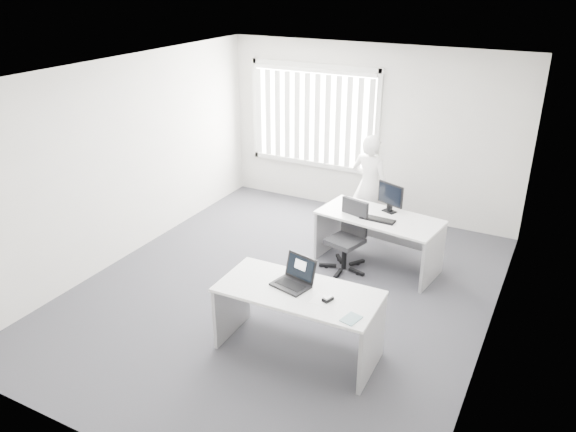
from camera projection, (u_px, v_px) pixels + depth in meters
The scene contains 18 objects.
ground at pixel (284, 291), 7.30m from camera, with size 6.00×6.00×0.00m, color #414147.
wall_back at pixel (370, 132), 9.16m from camera, with size 5.00×0.02×2.80m, color silver.
wall_front at pixel (100, 317), 4.30m from camera, with size 5.00×0.02×2.80m, color silver.
wall_left at pixel (125, 160), 7.79m from camera, with size 0.02×6.00×2.80m, color silver.
wall_right at pixel (501, 233), 5.67m from camera, with size 0.02×6.00×2.80m, color silver.
ceiling at pixel (283, 72), 6.16m from camera, with size 5.00×6.00×0.02m, color white.
window at pixel (314, 116), 9.49m from camera, with size 2.32×0.06×1.76m, color silver.
blinds at pixel (312, 119), 9.46m from camera, with size 2.20×0.10×1.50m, color white, non-canonical shape.
desk_near at pixel (298, 308), 5.93m from camera, with size 1.72×0.84×0.78m.
desk_far at pixel (379, 230), 7.72m from camera, with size 1.74×0.99×0.75m.
office_chair at pixel (347, 248), 7.75m from camera, with size 0.69×0.69×0.98m.
person at pixel (369, 185), 8.58m from camera, with size 0.58×0.38×1.60m, color white.
laptop at pixel (290, 274), 5.85m from camera, with size 0.38×0.34×0.30m, color black, non-canonical shape.
paper_sheet at pixel (327, 301), 5.65m from camera, with size 0.31×0.22×0.00m, color white.
mouse at pixel (328, 298), 5.65m from camera, with size 0.07×0.12×0.05m, color #AFAFB1, non-canonical shape.
booklet at pixel (351, 319), 5.36m from camera, with size 0.14×0.20×0.01m, color white.
keyboard at pixel (378, 219), 7.51m from camera, with size 0.47×0.16×0.02m, color black.
monitor at pixel (390, 198), 7.69m from camera, with size 0.41×0.12×0.41m, color black, non-canonical shape.
Camera 1 is at (2.96, -5.53, 3.85)m, focal length 35.00 mm.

